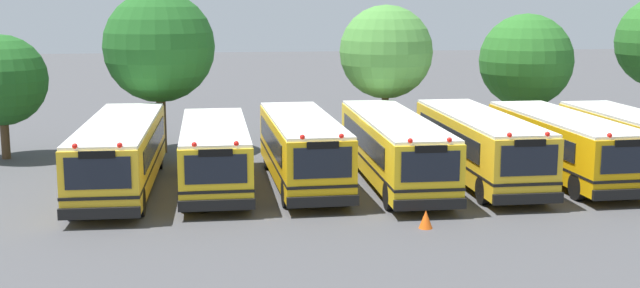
# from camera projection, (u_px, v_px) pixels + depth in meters

# --- Properties ---
(ground_plane) EXTENTS (160.00, 160.00, 0.00)m
(ground_plane) POSITION_uv_depth(u_px,v_px,m) (391.00, 182.00, 32.74)
(ground_plane) COLOR #424244
(school_bus_0) EXTENTS (2.79, 11.36, 2.76)m
(school_bus_0) POSITION_uv_depth(u_px,v_px,m) (121.00, 152.00, 31.20)
(school_bus_0) COLOR yellow
(school_bus_0) RESTS_ON ground_plane
(school_bus_1) EXTENTS (2.60, 9.61, 2.63)m
(school_bus_1) POSITION_uv_depth(u_px,v_px,m) (215.00, 153.00, 31.37)
(school_bus_1) COLOR yellow
(school_bus_1) RESTS_ON ground_plane
(school_bus_2) EXTENTS (2.74, 10.06, 2.79)m
(school_bus_2) POSITION_uv_depth(u_px,v_px,m) (302.00, 148.00, 32.02)
(school_bus_2) COLOR yellow
(school_bus_2) RESTS_ON ground_plane
(school_bus_3) EXTENTS (2.54, 11.54, 2.74)m
(school_bus_3) POSITION_uv_depth(u_px,v_px,m) (394.00, 147.00, 32.40)
(school_bus_3) COLOR yellow
(school_bus_3) RESTS_ON ground_plane
(school_bus_4) EXTENTS (2.55, 10.61, 2.80)m
(school_bus_4) POSITION_uv_depth(u_px,v_px,m) (479.00, 144.00, 32.71)
(school_bus_4) COLOR yellow
(school_bus_4) RESTS_ON ground_plane
(school_bus_5) EXTENTS (2.88, 10.39, 2.68)m
(school_bus_5) POSITION_uv_depth(u_px,v_px,m) (563.00, 144.00, 33.20)
(school_bus_5) COLOR #EAA80C
(school_bus_5) RESTS_ON ground_plane
(tree_0) EXTENTS (4.11, 4.11, 5.67)m
(tree_0) POSITION_uv_depth(u_px,v_px,m) (1.00, 78.00, 36.79)
(tree_0) COLOR #4C3823
(tree_0) RESTS_ON ground_plane
(tree_1) EXTENTS (5.19, 5.19, 7.62)m
(tree_1) POSITION_uv_depth(u_px,v_px,m) (161.00, 47.00, 38.04)
(tree_1) COLOR #4C3823
(tree_1) RESTS_ON ground_plane
(tree_2) EXTENTS (4.48, 4.48, 6.95)m
(tree_2) POSITION_uv_depth(u_px,v_px,m) (383.00, 52.00, 39.02)
(tree_2) COLOR #4C3823
(tree_2) RESTS_ON ground_plane
(tree_3) EXTENTS (4.85, 4.85, 6.48)m
(tree_3) POSITION_uv_depth(u_px,v_px,m) (526.00, 59.00, 42.30)
(tree_3) COLOR #4C3823
(tree_3) RESTS_ON ground_plane
(traffic_cone) EXTENTS (0.45, 0.45, 0.59)m
(traffic_cone) POSITION_uv_depth(u_px,v_px,m) (426.00, 219.00, 26.06)
(traffic_cone) COLOR #EA5914
(traffic_cone) RESTS_ON ground_plane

